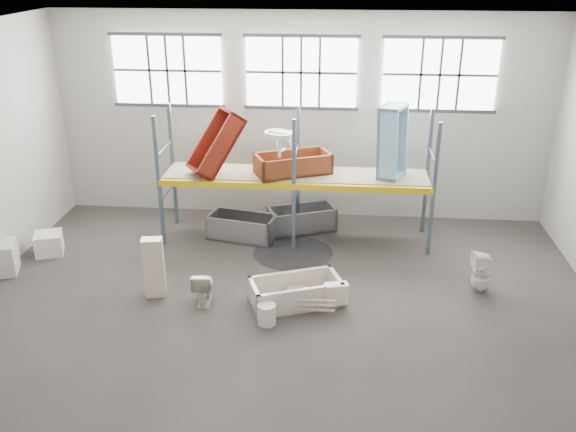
# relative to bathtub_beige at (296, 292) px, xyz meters

# --- Properties ---
(floor) EXTENTS (12.00, 10.00, 0.10)m
(floor) POSITION_rel_bathtub_beige_xyz_m (-0.23, -0.55, -0.30)
(floor) COLOR #4B4641
(floor) RESTS_ON ground
(ceiling) EXTENTS (12.00, 10.00, 0.10)m
(ceiling) POSITION_rel_bathtub_beige_xyz_m (-0.23, -0.55, 4.80)
(ceiling) COLOR silver
(ceiling) RESTS_ON ground
(wall_back) EXTENTS (12.00, 0.10, 5.00)m
(wall_back) POSITION_rel_bathtub_beige_xyz_m (-0.23, 4.50, 2.25)
(wall_back) COLOR #B5B3A8
(wall_back) RESTS_ON ground
(wall_front) EXTENTS (12.00, 0.10, 5.00)m
(wall_front) POSITION_rel_bathtub_beige_xyz_m (-0.23, -5.60, 2.25)
(wall_front) COLOR #9E9C93
(wall_front) RESTS_ON ground
(window_left) EXTENTS (2.60, 0.04, 1.60)m
(window_left) POSITION_rel_bathtub_beige_xyz_m (-3.43, 4.39, 3.35)
(window_left) COLOR white
(window_left) RESTS_ON wall_back
(window_mid) EXTENTS (2.60, 0.04, 1.60)m
(window_mid) POSITION_rel_bathtub_beige_xyz_m (-0.23, 4.39, 3.35)
(window_mid) COLOR white
(window_mid) RESTS_ON wall_back
(window_right) EXTENTS (2.60, 0.04, 1.60)m
(window_right) POSITION_rel_bathtub_beige_xyz_m (2.97, 4.39, 3.35)
(window_right) COLOR white
(window_right) RESTS_ON wall_back
(rack_upright_la) EXTENTS (0.08, 0.08, 3.00)m
(rack_upright_la) POSITION_rel_bathtub_beige_xyz_m (-3.23, 2.35, 1.25)
(rack_upright_la) COLOR slate
(rack_upright_la) RESTS_ON floor
(rack_upright_lb) EXTENTS (0.08, 0.08, 3.00)m
(rack_upright_lb) POSITION_rel_bathtub_beige_xyz_m (-3.23, 3.55, 1.25)
(rack_upright_lb) COLOR slate
(rack_upright_lb) RESTS_ON floor
(rack_upright_ma) EXTENTS (0.08, 0.08, 3.00)m
(rack_upright_ma) POSITION_rel_bathtub_beige_xyz_m (-0.23, 2.35, 1.25)
(rack_upright_ma) COLOR slate
(rack_upright_ma) RESTS_ON floor
(rack_upright_mb) EXTENTS (0.08, 0.08, 3.00)m
(rack_upright_mb) POSITION_rel_bathtub_beige_xyz_m (-0.23, 3.55, 1.25)
(rack_upright_mb) COLOR slate
(rack_upright_mb) RESTS_ON floor
(rack_upright_ra) EXTENTS (0.08, 0.08, 3.00)m
(rack_upright_ra) POSITION_rel_bathtub_beige_xyz_m (2.77, 2.35, 1.25)
(rack_upright_ra) COLOR slate
(rack_upright_ra) RESTS_ON floor
(rack_upright_rb) EXTENTS (0.08, 0.08, 3.00)m
(rack_upright_rb) POSITION_rel_bathtub_beige_xyz_m (2.77, 3.55, 1.25)
(rack_upright_rb) COLOR slate
(rack_upright_rb) RESTS_ON floor
(rack_beam_front) EXTENTS (6.00, 0.10, 0.14)m
(rack_beam_front) POSITION_rel_bathtub_beige_xyz_m (-0.23, 2.35, 1.25)
(rack_beam_front) COLOR yellow
(rack_beam_front) RESTS_ON floor
(rack_beam_back) EXTENTS (6.00, 0.10, 0.14)m
(rack_beam_back) POSITION_rel_bathtub_beige_xyz_m (-0.23, 3.55, 1.25)
(rack_beam_back) COLOR yellow
(rack_beam_back) RESTS_ON floor
(shelf_deck) EXTENTS (5.90, 1.10, 0.03)m
(shelf_deck) POSITION_rel_bathtub_beige_xyz_m (-0.23, 2.95, 1.33)
(shelf_deck) COLOR gray
(shelf_deck) RESTS_ON floor
(wet_patch) EXTENTS (1.80, 1.80, 0.00)m
(wet_patch) POSITION_rel_bathtub_beige_xyz_m (-0.23, 2.15, -0.25)
(wet_patch) COLOR black
(wet_patch) RESTS_ON floor
(bathtub_beige) EXTENTS (1.86, 1.35, 0.50)m
(bathtub_beige) POSITION_rel_bathtub_beige_xyz_m (0.00, 0.00, 0.00)
(bathtub_beige) COLOR beige
(bathtub_beige) RESTS_ON floor
(cistern_spare) EXTENTS (0.48, 0.32, 0.42)m
(cistern_spare) POSITION_rel_bathtub_beige_xyz_m (0.77, -0.06, 0.03)
(cistern_spare) COLOR beige
(cistern_spare) RESTS_ON bathtub_beige
(sink_in_tub) EXTENTS (0.55, 0.55, 0.15)m
(sink_in_tub) POSITION_rel_bathtub_beige_xyz_m (0.03, 0.10, -0.09)
(sink_in_tub) COLOR beige
(sink_in_tub) RESTS_ON bathtub_beige
(toilet_beige) EXTENTS (0.41, 0.68, 0.67)m
(toilet_beige) POSITION_rel_bathtub_beige_xyz_m (-1.75, -0.10, 0.09)
(toilet_beige) COLOR beige
(toilet_beige) RESTS_ON floor
(cistern_tall) EXTENTS (0.43, 0.32, 1.22)m
(cistern_tall) POSITION_rel_bathtub_beige_xyz_m (-2.74, 0.05, 0.36)
(cistern_tall) COLOR beige
(cistern_tall) RESTS_ON floor
(toilet_white) EXTENTS (0.45, 0.45, 0.84)m
(toilet_white) POSITION_rel_bathtub_beige_xyz_m (3.60, 0.78, 0.17)
(toilet_white) COLOR white
(toilet_white) RESTS_ON floor
(steel_tub_left) EXTENTS (1.67, 1.04, 0.57)m
(steel_tub_left) POSITION_rel_bathtub_beige_xyz_m (-1.47, 2.81, 0.04)
(steel_tub_left) COLOR #ACAFB4
(steel_tub_left) RESTS_ON floor
(steel_tub_right) EXTENTS (1.72, 1.25, 0.57)m
(steel_tub_right) POSITION_rel_bathtub_beige_xyz_m (-0.12, 3.40, 0.04)
(steel_tub_right) COLOR #ACAFB4
(steel_tub_right) RESTS_ON floor
(rust_tub_flat) EXTENTS (1.83, 1.39, 0.47)m
(rust_tub_flat) POSITION_rel_bathtub_beige_xyz_m (-0.30, 2.96, 1.57)
(rust_tub_flat) COLOR brown
(rust_tub_flat) RESTS_ON shelf_deck
(rust_tub_tilted) EXTENTS (1.45, 1.30, 1.53)m
(rust_tub_tilted) POSITION_rel_bathtub_beige_xyz_m (-2.00, 2.80, 2.05)
(rust_tub_tilted) COLOR maroon
(rust_tub_tilted) RESTS_ON shelf_deck
(sink_on_shelf) EXTENTS (0.81, 0.74, 0.59)m
(sink_on_shelf) POSITION_rel_bathtub_beige_xyz_m (-0.57, 2.66, 1.85)
(sink_on_shelf) COLOR white
(sink_on_shelf) RESTS_ON rust_tub_flat
(blue_tub_upright) EXTENTS (0.76, 0.88, 1.61)m
(blue_tub_upright) POSITION_rel_bathtub_beige_xyz_m (1.87, 2.95, 2.15)
(blue_tub_upright) COLOR #87B3D3
(blue_tub_upright) RESTS_ON shelf_deck
(bucket) EXTENTS (0.44, 0.44, 0.39)m
(bucket) POSITION_rel_bathtub_beige_xyz_m (-0.46, -0.76, -0.05)
(bucket) COLOR silver
(bucket) RESTS_ON floor
(carton_far) EXTENTS (0.74, 0.74, 0.48)m
(carton_far) POSITION_rel_bathtub_beige_xyz_m (-5.63, 1.63, -0.01)
(carton_far) COLOR white
(carton_far) RESTS_ON floor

